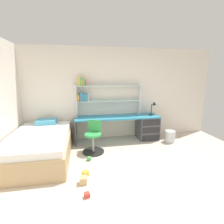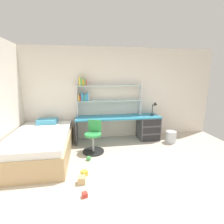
# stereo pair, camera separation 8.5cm
# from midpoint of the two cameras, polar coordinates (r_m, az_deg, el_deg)

# --- Properties ---
(ground_plane) EXTENTS (6.01, 6.08, 0.02)m
(ground_plane) POSITION_cam_midpoint_polar(r_m,az_deg,el_deg) (2.95, 9.84, -26.09)
(ground_plane) COLOR beige
(room_shell) EXTENTS (6.01, 6.08, 2.59)m
(room_shell) POSITION_cam_midpoint_polar(r_m,az_deg,el_deg) (3.50, -17.13, 3.32)
(room_shell) COLOR silver
(room_shell) RESTS_ON ground_plane
(desk) EXTENTS (2.36, 0.57, 0.70)m
(desk) POSITION_cam_midpoint_polar(r_m,az_deg,el_deg) (4.86, 8.86, -4.66)
(desk) COLOR teal
(desk) RESTS_ON ground_plane
(bookshelf_hutch) EXTENTS (1.81, 0.22, 1.08)m
(bookshelf_hutch) POSITION_cam_midpoint_polar(r_m,az_deg,el_deg) (4.60, -5.09, 6.29)
(bookshelf_hutch) COLOR silver
(bookshelf_hutch) RESTS_ON desk
(desk_lamp) EXTENTS (0.20, 0.17, 0.38)m
(desk_lamp) POSITION_cam_midpoint_polar(r_m,az_deg,el_deg) (4.86, 13.88, 1.87)
(desk_lamp) COLOR black
(desk_lamp) RESTS_ON desk
(swivel_chair) EXTENTS (0.52, 0.52, 0.76)m
(swivel_chair) POSITION_cam_midpoint_polar(r_m,az_deg,el_deg) (4.06, -7.06, -9.65)
(swivel_chair) COLOR black
(swivel_chair) RESTS_ON ground_plane
(bed_platform) EXTENTS (1.26, 2.03, 0.70)m
(bed_platform) POSITION_cam_midpoint_polar(r_m,az_deg,el_deg) (4.10, -24.02, -10.60)
(bed_platform) COLOR tan
(bed_platform) RESTS_ON ground_plane
(waste_bin) EXTENTS (0.28, 0.28, 0.32)m
(waste_bin) POSITION_cam_midpoint_polar(r_m,az_deg,el_deg) (4.92, 18.95, -7.98)
(waste_bin) COLOR silver
(waste_bin) RESTS_ON ground_plane
(toy_block_natural_0) EXTENTS (0.13, 0.13, 0.13)m
(toy_block_natural_0) POSITION_cam_midpoint_polar(r_m,az_deg,el_deg) (3.11, -10.80, -22.21)
(toy_block_natural_0) COLOR tan
(toy_block_natural_0) RESTS_ON ground_plane
(toy_block_red_1) EXTENTS (0.10, 0.10, 0.08)m
(toy_block_red_1) POSITION_cam_midpoint_polar(r_m,az_deg,el_deg) (2.84, -9.61, -26.52)
(toy_block_red_1) COLOR red
(toy_block_red_1) RESTS_ON ground_plane
(toy_block_green_2) EXTENTS (0.10, 0.10, 0.08)m
(toy_block_green_2) POSITION_cam_midpoint_polar(r_m,az_deg,el_deg) (3.79, -8.61, -15.70)
(toy_block_green_2) COLOR #479E51
(toy_block_green_2) RESTS_ON ground_plane
(toy_block_yellow_3) EXTENTS (0.14, 0.14, 0.10)m
(toy_block_yellow_3) POSITION_cam_midpoint_polar(r_m,az_deg,el_deg) (3.29, -9.99, -20.25)
(toy_block_yellow_3) COLOR gold
(toy_block_yellow_3) RESTS_ON ground_plane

